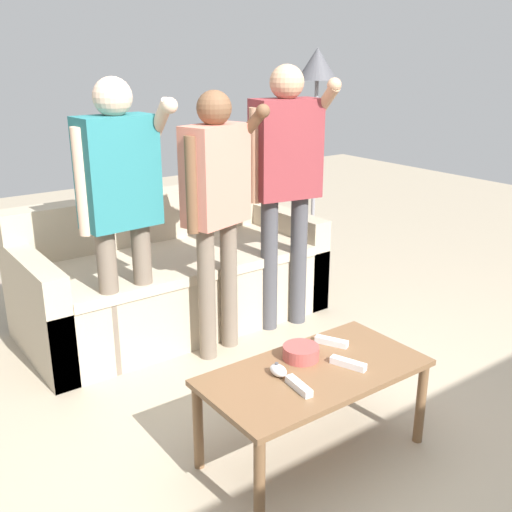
{
  "coord_description": "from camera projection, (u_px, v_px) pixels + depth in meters",
  "views": [
    {
      "loc": [
        -1.51,
        -1.67,
        1.68
      ],
      "look_at": [
        0.1,
        0.54,
        0.76
      ],
      "focal_mm": 41.94,
      "sensor_mm": 36.0,
      "label": 1
    }
  ],
  "objects": [
    {
      "name": "game_remote_wand_far",
      "position": [
        299.0,
        386.0,
        2.37
      ],
      "size": [
        0.05,
        0.15,
        0.03
      ],
      "color": "white",
      "rests_on": "coffee_table"
    },
    {
      "name": "player_left",
      "position": [
        120.0,
        195.0,
        3.08
      ],
      "size": [
        0.48,
        0.35,
        1.58
      ],
      "color": "#756656",
      "rests_on": "ground"
    },
    {
      "name": "player_center",
      "position": [
        216.0,
        195.0,
        3.28
      ],
      "size": [
        0.48,
        0.31,
        1.51
      ],
      "color": "#756656",
      "rests_on": "ground"
    },
    {
      "name": "player_right",
      "position": [
        286.0,
        169.0,
        3.6
      ],
      "size": [
        0.48,
        0.4,
        1.63
      ],
      "color": "#47474C",
      "rests_on": "ground"
    },
    {
      "name": "couch",
      "position": [
        172.0,
        278.0,
        3.91
      ],
      "size": [
        1.91,
        0.89,
        0.81
      ],
      "color": "#B7A88E",
      "rests_on": "ground"
    },
    {
      "name": "snack_bowl",
      "position": [
        301.0,
        352.0,
        2.61
      ],
      "size": [
        0.16,
        0.16,
        0.06
      ],
      "primitive_type": "cylinder",
      "color": "#B24C47",
      "rests_on": "coffee_table"
    },
    {
      "name": "floor_lamp",
      "position": [
        317.0,
        89.0,
        4.21
      ],
      "size": [
        0.28,
        0.28,
        1.73
      ],
      "color": "#2D2D33",
      "rests_on": "ground"
    },
    {
      "name": "coffee_table",
      "position": [
        314.0,
        381.0,
        2.54
      ],
      "size": [
        0.97,
        0.5,
        0.42
      ],
      "color": "brown",
      "rests_on": "ground"
    },
    {
      "name": "game_remote_wand_near",
      "position": [
        348.0,
        363.0,
        2.54
      ],
      "size": [
        0.09,
        0.16,
        0.03
      ],
      "color": "white",
      "rests_on": "coffee_table"
    },
    {
      "name": "game_remote_nunchuk",
      "position": [
        278.0,
        370.0,
        2.47
      ],
      "size": [
        0.06,
        0.09,
        0.05
      ],
      "color": "white",
      "rests_on": "coffee_table"
    },
    {
      "name": "game_remote_wand_spare",
      "position": [
        332.0,
        342.0,
        2.74
      ],
      "size": [
        0.1,
        0.15,
        0.03
      ],
      "color": "white",
      "rests_on": "coffee_table"
    },
    {
      "name": "ground_plane",
      "position": [
        309.0,
        452.0,
        2.66
      ],
      "size": [
        12.0,
        12.0,
        0.0
      ],
      "primitive_type": "plane",
      "color": "tan"
    }
  ]
}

